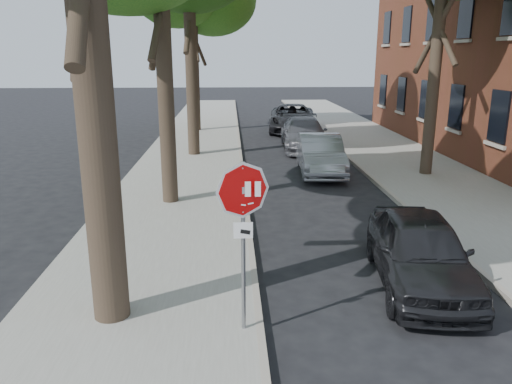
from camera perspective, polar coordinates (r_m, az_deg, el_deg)
The scene contains 10 objects.
ground at distance 8.03m, azimuth 3.80°, elevation -15.82°, with size 120.00×120.00×0.00m, color black.
sidewalk_left at distance 19.32m, azimuth -7.76°, elevation 3.05°, with size 4.00×55.00×0.12m, color gray.
sidewalk_right at distance 20.44m, azimuth 16.75°, elevation 3.21°, with size 4.00×55.00×0.12m, color gray.
curb_left at distance 19.26m, azimuth -1.67°, elevation 3.15°, with size 0.12×55.00×0.13m, color #9E9384.
curb_right at distance 19.85m, azimuth 11.16°, elevation 3.24°, with size 0.12×55.00×0.13m, color #9E9384.
stop_sign at distance 7.14m, azimuth -1.49°, elevation -2.64°, with size 0.76×0.34×2.61m.
car_a at distance 9.73m, azimuth 18.25°, elevation -6.41°, with size 1.59×3.95×1.35m, color black.
car_b at distance 18.11m, azimuth 7.36°, elevation 4.27°, with size 1.46×4.19×1.38m, color gray.
car_c at distance 22.80m, azimuth 5.51°, elevation 6.64°, with size 1.96×4.82×1.40m, color #505055.
car_d at distance 28.10m, azimuth 4.18°, elevation 8.43°, with size 2.48×5.37×1.49m, color black.
Camera 1 is at (-0.87, -6.81, 4.17)m, focal length 35.00 mm.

